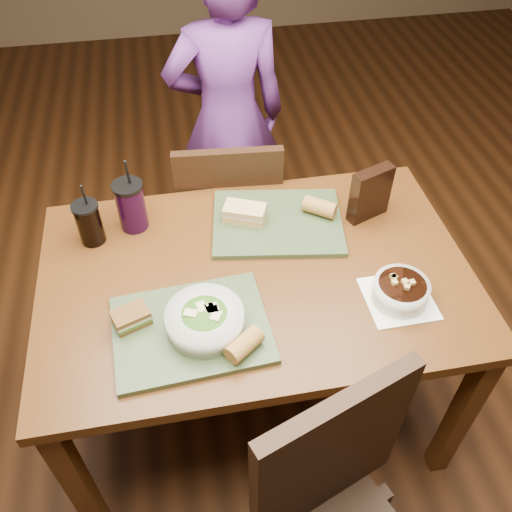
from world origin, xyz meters
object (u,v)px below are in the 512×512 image
Objects in this scene: soup_bowl at (401,291)px; cup_cola at (89,223)px; tray_far at (277,222)px; sandwich_far at (245,213)px; baguette_near at (244,345)px; baguette_far at (320,207)px; cup_berry at (131,205)px; diner at (228,120)px; dining_table at (256,292)px; tray_near at (191,330)px; salad_bowl at (205,319)px; chip_bag at (370,194)px; chair_far at (228,220)px; sandwich_near at (131,317)px.

cup_cola reaches higher than soup_bowl.
cup_cola is at bearing 176.83° from tray_far.
sandwich_far is 0.52m from baguette_near.
cup_berry is (-0.61, 0.07, 0.04)m from baguette_far.
diner is at bearing 94.67° from tray_far.
dining_table is 0.56m from cup_cola.
tray_near is at bearing 142.74° from baguette_near.
cup_cola reaches higher than dining_table.
tray_far is 0.48m from salad_bowl.
cup_cola reaches higher than baguette_far.
tray_near is 2.26× the size of chip_bag.
cup_berry is at bearing -142.63° from chair_far.
sandwich_near is (-0.37, -0.14, 0.13)m from dining_table.
sandwich_far is 1.46× the size of baguette_near.
sandwich_far is (0.02, -0.31, 0.30)m from chair_far.
tray_far is 1.87× the size of cup_cola.
sandwich_far is at bearing 176.41° from baguette_far.
cup_berry reaches higher than tray_near.
cup_cola reaches higher than chip_bag.
soup_bowl is at bearing -2.86° from sandwich_near.
tray_near is at bearing -169.93° from chip_bag.
chip_bag is at bearing 113.34° from diner.
diner is at bearing 83.87° from baguette_near.
chip_bag reaches higher than sandwich_far.
dining_table is 0.49m from chip_bag.
chair_far is at bearing 92.02° from dining_table.
salad_bowl is at bearing -102.08° from chair_far.
chair_far is 3.39× the size of cup_berry.
baguette_far reaches higher than dining_table.
cup_berry reaches higher than sandwich_far.
diner is 7.31× the size of soup_bowl.
tray_far is 3.89× the size of baguette_far.
dining_table is 0.30m from salad_bowl.
cup_berry reaches higher than baguette_near.
cup_cola is (-0.12, 0.37, 0.03)m from sandwich_near.
chair_far is at bearing 77.92° from salad_bowl.
cup_cola is at bearing 123.10° from tray_near.
diner is 6.30× the size of cup_cola.
baguette_near is (0.29, -0.15, 0.00)m from sandwich_near.
soup_bowl is 0.55m from sandwich_far.
baguette_far is (0.27, -0.33, 0.30)m from chair_far.
dining_table is 0.33m from baguette_near.
baguette_far is at bearing 152.49° from chip_bag.
baguette_far is 0.41× the size of cup_berry.
tray_near is 0.73m from chip_bag.
sandwich_far is at bearing 89.17° from dining_table.
chair_far is 7.88× the size of sandwich_near.
sandwich_near reaches higher than tray_near.
baguette_far is 0.48× the size of cup_cola.
diner is 0.72m from sandwich_far.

